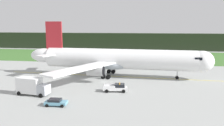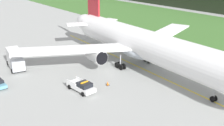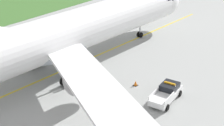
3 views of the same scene
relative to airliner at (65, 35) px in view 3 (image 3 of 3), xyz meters
name	(u,v)px [view 3 (image 3 of 3)]	position (x,y,z in m)	size (l,w,h in m)	color
ground	(85,93)	(-3.13, -6.58, -5.02)	(320.00, 320.00, 0.00)	#9C9E9C
taxiway_centerline_main	(69,68)	(0.48, -0.02, -5.01)	(67.94, 0.30, 0.01)	yellow
airliner	(65,35)	(0.00, 0.00, 0.00)	(53.12, 45.78, 15.73)	white
ops_pickup_truck	(167,93)	(1.73, -15.05, -4.11)	(5.63, 2.82, 1.94)	white
apron_cone	(136,83)	(2.25, -10.22, -4.68)	(0.54, 0.54, 0.68)	black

